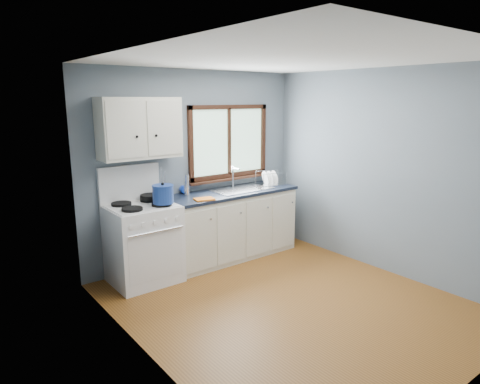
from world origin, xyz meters
TOP-DOWN VIEW (x-y plane):
  - floor at (0.00, 0.00)m, footprint 3.20×3.60m
  - ceiling at (0.00, 0.00)m, footprint 3.20×3.60m
  - wall_back at (0.00, 1.81)m, footprint 3.20×0.02m
  - wall_front at (0.00, -1.81)m, footprint 3.20×0.02m
  - wall_left at (-1.61, 0.00)m, footprint 0.02×3.60m
  - wall_right at (1.61, 0.00)m, footprint 0.02×3.60m
  - gas_range at (-0.95, 1.47)m, footprint 0.76×0.69m
  - base_cabinets at (0.36, 1.49)m, footprint 1.85×0.60m
  - countertop at (0.36, 1.49)m, footprint 1.89×0.64m
  - sink at (0.54, 1.49)m, footprint 0.84×0.46m
  - window at (0.54, 1.77)m, footprint 1.36×0.10m
  - upper_cabinets at (-0.85, 1.63)m, footprint 0.95×0.35m
  - skillet at (-0.77, 1.60)m, footprint 0.39×0.32m
  - stockpot at (-0.76, 1.30)m, footprint 0.28×0.28m
  - utensil_crock at (-0.56, 1.64)m, footprint 0.14×0.14m
  - thermos at (-0.26, 1.60)m, footprint 0.07×0.07m
  - soap_bottle at (-0.23, 1.70)m, footprint 0.12×0.12m
  - dish_towel at (-0.21, 1.28)m, footprint 0.27×0.22m
  - dish_rack at (1.07, 1.50)m, footprint 0.45×0.38m

SIDE VIEW (x-z plane):
  - floor at x=0.00m, z-range -0.02..0.00m
  - base_cabinets at x=0.36m, z-range -0.03..0.85m
  - gas_range at x=-0.95m, z-range -0.19..1.17m
  - sink at x=0.54m, z-range 0.64..1.08m
  - countertop at x=0.36m, z-range 0.88..0.92m
  - dish_towel at x=-0.21m, z-range 0.92..0.94m
  - dish_rack at x=1.07m, z-range 0.87..1.07m
  - skillet at x=-0.77m, z-range 0.96..1.01m
  - utensil_crock at x=-0.56m, z-range 0.80..1.20m
  - soap_bottle at x=-0.23m, z-range 0.92..1.19m
  - thermos at x=-0.26m, z-range 0.92..1.19m
  - stockpot at x=-0.76m, z-range 0.95..1.19m
  - wall_back at x=0.00m, z-range 0.00..2.50m
  - wall_front at x=0.00m, z-range 0.00..2.50m
  - wall_left at x=-1.61m, z-range 0.00..2.50m
  - wall_right at x=1.61m, z-range 0.00..2.50m
  - window at x=0.54m, z-range 0.96..1.99m
  - upper_cabinets at x=-0.85m, z-range 1.45..2.15m
  - ceiling at x=0.00m, z-range 2.50..2.52m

